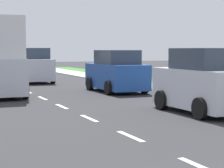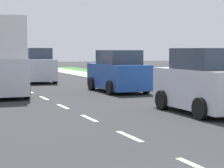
% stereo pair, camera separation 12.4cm
% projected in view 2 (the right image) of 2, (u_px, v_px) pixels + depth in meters
% --- Properties ---
extents(ground_plane, '(96.00, 96.00, 0.00)m').
position_uv_depth(ground_plane, '(18.00, 87.00, 24.69)').
color(ground_plane, '#28282B').
extents(lane_center_line, '(0.14, 46.40, 0.01)m').
position_uv_depth(lane_center_line, '(7.00, 82.00, 28.56)').
color(lane_center_line, silver).
rests_on(lane_center_line, ground).
extents(car_outgoing_far, '(1.96, 4.23, 2.22)m').
position_uv_depth(car_outgoing_far, '(37.00, 66.00, 27.96)').
color(car_outgoing_far, silver).
rests_on(car_outgoing_far, ground).
extents(car_parked_curbside, '(2.09, 3.88, 2.17)m').
position_uv_depth(car_parked_curbside, '(205.00, 83.00, 14.46)').
color(car_parked_curbside, silver).
rests_on(car_parked_curbside, ground).
extents(car_parked_far, '(2.10, 4.17, 2.10)m').
position_uv_depth(car_parked_far, '(118.00, 72.00, 21.70)').
color(car_parked_far, '#1E4799').
rests_on(car_parked_far, ground).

